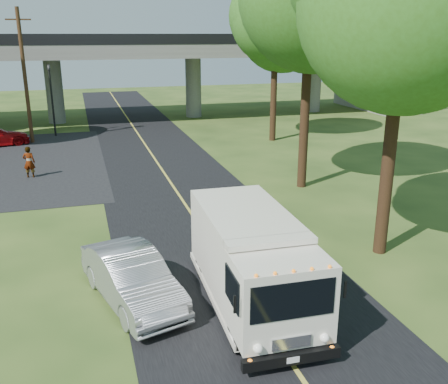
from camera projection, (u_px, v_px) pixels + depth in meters
name	position (u px, v px, depth m)	size (l,w,h in m)	color
ground	(239.00, 286.00, 15.15)	(120.00, 120.00, 0.00)	#294217
road	(176.00, 191.00, 24.29)	(7.00, 90.00, 0.02)	black
lane_line	(176.00, 190.00, 24.29)	(0.12, 90.00, 0.01)	gold
overpass	(125.00, 67.00, 43.03)	(54.00, 10.00, 7.30)	slate
traffic_signal	(51.00, 93.00, 36.34)	(0.18, 0.22, 5.20)	black
utility_pole	(25.00, 76.00, 33.69)	(1.60, 0.26, 9.00)	#472D19
tree_right_far	(280.00, 18.00, 33.24)	(5.77, 5.67, 10.99)	#382314
step_van	(251.00, 259.00, 13.68)	(2.48, 6.32, 2.62)	silver
silver_sedan	(132.00, 278.00, 14.07)	(1.58, 4.53, 1.49)	gray
pedestrian	(29.00, 162.00, 26.30)	(0.62, 0.40, 1.69)	gray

